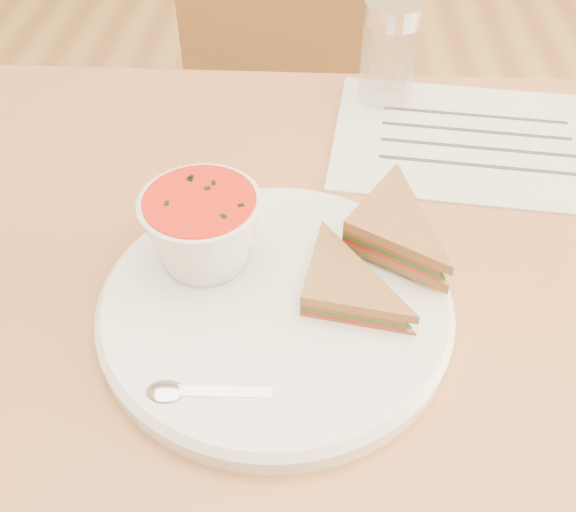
# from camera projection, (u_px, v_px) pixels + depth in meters

# --- Properties ---
(dining_table) EXTENTS (1.00, 0.70, 0.75)m
(dining_table) POSITION_uv_depth(u_px,v_px,m) (323.00, 447.00, 0.88)
(dining_table) COLOR brown
(dining_table) RESTS_ON floor
(chair_far) EXTENTS (0.47, 0.47, 0.91)m
(chair_far) POSITION_uv_depth(u_px,v_px,m) (255.00, 138.00, 1.28)
(chair_far) COLOR brown
(chair_far) RESTS_ON floor
(plate) EXTENTS (0.40, 0.40, 0.02)m
(plate) POSITION_uv_depth(u_px,v_px,m) (275.00, 306.00, 0.56)
(plate) COLOR white
(plate) RESTS_ON dining_table
(soup_bowl) EXTENTS (0.12, 0.12, 0.07)m
(soup_bowl) POSITION_uv_depth(u_px,v_px,m) (203.00, 233.00, 0.56)
(soup_bowl) COLOR white
(soup_bowl) RESTS_ON plate
(sandwich_half_a) EXTENTS (0.11, 0.11, 0.03)m
(sandwich_half_a) POSITION_uv_depth(u_px,v_px,m) (300.00, 309.00, 0.53)
(sandwich_half_a) COLOR #B56B3F
(sandwich_half_a) RESTS_ON plate
(sandwich_half_b) EXTENTS (0.14, 0.14, 0.03)m
(sandwich_half_b) POSITION_uv_depth(u_px,v_px,m) (342.00, 235.00, 0.57)
(sandwich_half_b) COLOR #B56B3F
(sandwich_half_b) RESTS_ON plate
(spoon) EXTENTS (0.16, 0.04, 0.01)m
(spoon) POSITION_uv_depth(u_px,v_px,m) (226.00, 393.00, 0.48)
(spoon) COLOR silver
(spoon) RESTS_ON plate
(paper_menu) EXTENTS (0.36, 0.28, 0.00)m
(paper_menu) POSITION_uv_depth(u_px,v_px,m) (476.00, 140.00, 0.76)
(paper_menu) COLOR white
(paper_menu) RESTS_ON dining_table
(condiment_shaker) EXTENTS (0.08, 0.08, 0.13)m
(condiment_shaker) POSITION_uv_depth(u_px,v_px,m) (389.00, 53.00, 0.78)
(condiment_shaker) COLOR silver
(condiment_shaker) RESTS_ON dining_table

